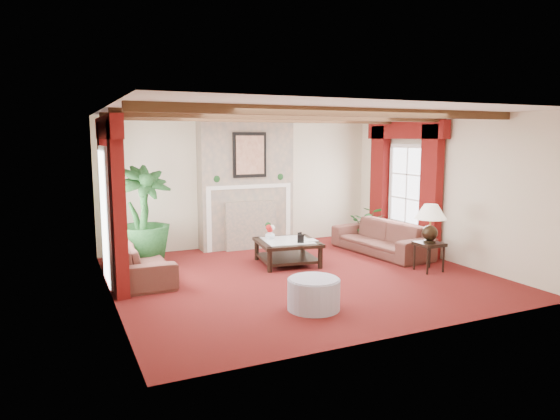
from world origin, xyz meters
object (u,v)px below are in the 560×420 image
sofa_left (141,253)px  coffee_table (287,252)px  potted_palm (143,238)px  ottoman (314,294)px  side_table (429,257)px  sofa_right (381,233)px

sofa_left → coffee_table: (2.58, -0.23, -0.19)m
potted_palm → ottoman: bearing=-63.0°
potted_palm → sofa_left: bearing=-102.7°
coffee_table → side_table: (2.03, -1.45, 0.04)m
coffee_table → ottoman: size_ratio=1.50×
sofa_left → side_table: sofa_left is taller
sofa_right → ottoman: size_ratio=3.13×
sofa_left → ottoman: bearing=-143.3°
sofa_right → ottoman: (-2.79, -2.34, -0.22)m
sofa_right → potted_palm: (-4.48, 0.98, 0.08)m
sofa_left → coffee_table: sofa_left is taller
sofa_right → side_table: sofa_right is taller
coffee_table → ottoman: bearing=-99.1°
sofa_right → side_table: size_ratio=4.41×
potted_palm → coffee_table: size_ratio=1.89×
sofa_right → coffee_table: bearing=-96.4°
sofa_right → ottoman: bearing=-56.2°
sofa_right → sofa_left: bearing=-99.2°
side_table → ottoman: bearing=-162.0°
side_table → ottoman: side_table is taller
sofa_left → ottoman: size_ratio=2.95×
side_table → ottoman: (-2.75, -0.89, -0.05)m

